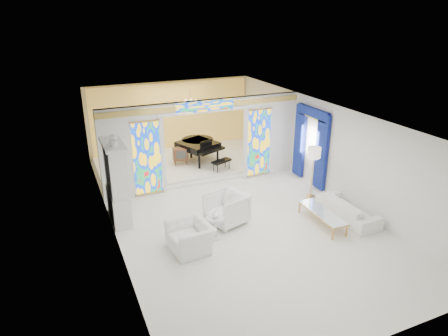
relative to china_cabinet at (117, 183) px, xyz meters
name	(u,v)px	position (x,y,z in m)	size (l,w,h in m)	color
floor	(229,208)	(3.22, -0.60, -1.17)	(12.00, 12.00, 0.00)	white
ceiling	(229,114)	(3.22, -0.60, 1.83)	(7.00, 12.00, 0.02)	silver
wall_back	(171,117)	(3.22, 5.40, 0.33)	(7.00, 0.02, 3.00)	silver
wall_front	(373,279)	(3.22, -6.60, 0.33)	(7.00, 0.02, 3.00)	silver
wall_left	(108,182)	(-0.28, -0.60, 0.33)	(0.02, 12.00, 3.00)	silver
wall_right	(326,148)	(6.72, -0.60, 0.33)	(0.02, 12.00, 3.00)	silver
partition_wall	(205,139)	(3.22, 1.40, 0.48)	(7.00, 0.22, 3.00)	silver
stained_glass_left	(147,158)	(1.19, 1.29, 0.13)	(0.90, 0.04, 2.40)	gold
stained_glass_right	(259,143)	(5.25, 1.29, 0.13)	(0.90, 0.04, 2.40)	gold
stained_glass_transom	(205,106)	(3.22, 1.29, 1.65)	(2.00, 0.04, 0.34)	gold
alcove_platform	(187,162)	(3.22, 3.50, -1.08)	(6.80, 3.80, 0.18)	white
gold_curtain_back	(172,117)	(3.22, 5.28, 0.33)	(6.70, 0.10, 2.90)	#FCCE57
chandelier	(190,101)	(3.42, 3.40, 1.38)	(0.48, 0.48, 0.30)	#C29144
blue_drapes	(311,140)	(6.62, 0.10, 0.41)	(0.14, 1.85, 2.65)	navy
china_cabinet	(117,183)	(0.00, 0.00, 0.00)	(0.56, 1.46, 2.72)	silver
armchair_left	(190,237)	(1.38, -2.31, -0.81)	(1.12, 0.97, 0.73)	silver
armchair_right	(226,209)	(2.77, -1.43, -0.71)	(0.99, 1.02, 0.93)	silver
sofa	(348,209)	(6.17, -2.59, -0.87)	(2.06, 0.81, 0.60)	white
side_table	(215,224)	(2.18, -2.04, -0.77)	(0.57, 0.57, 0.61)	silver
vase	(215,214)	(2.18, -2.04, -0.45)	(0.20, 0.20, 0.20)	silver
coffee_table	(322,213)	(5.26, -2.58, -0.81)	(0.59, 1.78, 0.39)	white
floor_lamp	(314,155)	(6.02, -0.94, 0.29)	(0.50, 0.50, 1.72)	#C29144
grand_piano	(199,144)	(3.68, 3.32, -0.34)	(1.78, 2.70, 0.96)	black
tv_console	(180,154)	(2.86, 3.13, -0.56)	(0.63, 0.49, 0.66)	brown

